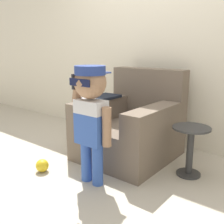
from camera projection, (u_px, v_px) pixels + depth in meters
ground_plane at (121, 156)px, 2.94m from camera, size 10.00×10.00×0.00m
wall_back at (157, 38)px, 3.18m from camera, size 10.00×0.05×2.60m
armchair at (131, 127)px, 2.90m from camera, size 0.93×0.99×0.95m
person_child at (91, 107)px, 2.20m from camera, size 0.43×0.32×1.04m
side_table at (190, 146)px, 2.44m from camera, size 0.35×0.35×0.48m
toy_ball at (42, 166)px, 2.55m from camera, size 0.13×0.13×0.13m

